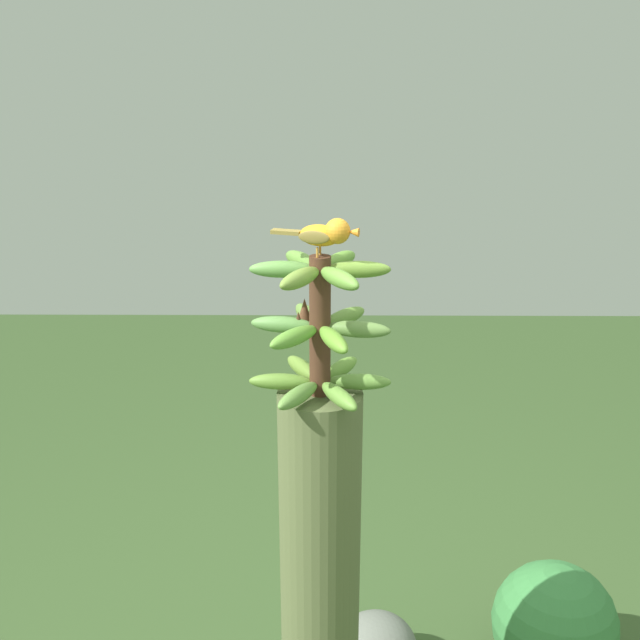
% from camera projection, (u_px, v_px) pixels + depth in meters
% --- Properties ---
extents(banana_tree, '(0.19, 0.19, 1.18)m').
position_uv_depth(banana_tree, '(320.00, 616.00, 1.86)').
color(banana_tree, '#5B663D').
rests_on(banana_tree, ground).
extents(banana_bunch, '(0.29, 0.31, 0.31)m').
position_uv_depth(banana_bunch, '(319.00, 327.00, 1.61)').
color(banana_bunch, '#4C2D1E').
rests_on(banana_bunch, banana_tree).
extents(perched_bird, '(0.08, 0.18, 0.08)m').
position_uv_depth(perched_bird, '(326.00, 233.00, 1.54)').
color(perched_bird, '#C68933').
rests_on(perched_bird, banana_bunch).
extents(tropical_shrub, '(0.38, 0.38, 0.41)m').
position_uv_depth(tropical_shrub, '(554.00, 624.00, 2.37)').
color(tropical_shrub, brown).
rests_on(tropical_shrub, ground).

